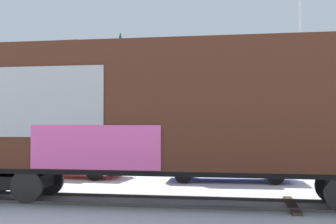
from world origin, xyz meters
The scene contains 7 objects.
ground_plane centered at (0.00, 0.00, 0.00)m, with size 260.00×260.00×0.00m, color silver.
track centered at (0.70, 0.03, 0.04)m, with size 59.95×6.27×0.08m.
freight_car centered at (0.30, 0.00, 2.56)m, with size 14.78×3.96×4.51m.
flagpole centered at (3.90, 10.96, 6.11)m, with size 0.88×1.22×9.86m.
hillside centered at (0.04, 69.95, 6.82)m, with size 129.25×32.23×18.04m.
parked_car_red centered at (-5.50, 4.86, 0.80)m, with size 4.79×2.05×1.62m.
parked_car_blue centered at (1.07, 5.06, 0.88)m, with size 4.98×2.45×1.74m.
Camera 1 is at (2.89, -11.92, 2.16)m, focal length 47.84 mm.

